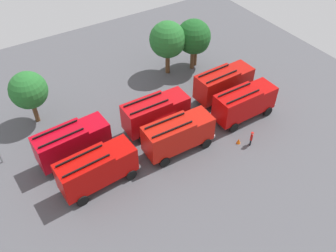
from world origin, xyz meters
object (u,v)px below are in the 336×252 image
object	(u,v)px
firefighter_3	(251,138)
traffic_cone_0	(239,141)
fire_truck_3	(72,142)
tree_3	(196,41)
fire_truck_1	(178,134)
traffic_cone_1	(148,106)
firefighter_1	(219,72)
tree_1	(168,40)
tree_0	(28,90)
firefighter_0	(214,78)
fire_truck_5	(224,83)
firefighter_2	(51,135)
fire_truck_2	(244,102)
fire_truck_0	(97,168)
tree_2	(193,37)
fire_truck_4	(156,112)

from	to	relation	value
firefighter_3	traffic_cone_0	size ratio (longest dim) A/B	2.76
fire_truck_3	tree_3	world-z (taller)	tree_3
fire_truck_1	traffic_cone_1	size ratio (longest dim) A/B	10.48
firefighter_1	tree_1	world-z (taller)	tree_1
firefighter_3	tree_0	distance (m)	23.25
firefighter_0	traffic_cone_1	world-z (taller)	firefighter_0
fire_truck_5	tree_0	distance (m)	21.18
fire_truck_5	traffic_cone_0	world-z (taller)	fire_truck_5
firefighter_0	tree_1	xyz separation A→B (m)	(-3.33, 5.27, 3.67)
fire_truck_1	tree_3	xyz separation A→B (m)	(10.47, 11.84, 1.43)
firefighter_1	firefighter_2	world-z (taller)	firefighter_2
fire_truck_2	firefighter_2	size ratio (longest dim) A/B	3.93
firefighter_3	traffic_cone_1	world-z (taller)	firefighter_3
fire_truck_0	firefighter_1	size ratio (longest dim) A/B	4.00
tree_0	tree_3	xyz separation A→B (m)	(21.10, 0.02, -0.53)
firefighter_3	fire_truck_2	bearing A→B (deg)	111.21
fire_truck_0	traffic_cone_0	bearing A→B (deg)	-14.48
fire_truck_1	firefighter_0	bearing A→B (deg)	36.59
firefighter_1	traffic_cone_0	bearing A→B (deg)	-178.36
fire_truck_1	traffic_cone_0	distance (m)	6.61
fire_truck_3	tree_2	xyz separation A→B (m)	(18.82, 7.07, 2.34)
fire_truck_0	fire_truck_1	world-z (taller)	same
fire_truck_5	firefighter_2	distance (m)	19.77
tree_2	tree_3	distance (m)	1.23
fire_truck_3	tree_2	world-z (taller)	tree_2
fire_truck_0	firefighter_1	xyz separation A→B (m)	(19.56, 7.43, -1.11)
tree_1	fire_truck_2	bearing A→B (deg)	-79.29
fire_truck_0	fire_truck_5	xyz separation A→B (m)	(17.52, 4.18, 0.00)
tree_0	fire_truck_2	bearing A→B (deg)	-30.69
traffic_cone_0	traffic_cone_1	xyz separation A→B (m)	(-5.05, 9.82, 0.04)
fire_truck_3	traffic_cone_0	world-z (taller)	fire_truck_3
tree_1	tree_2	distance (m)	3.36
tree_2	traffic_cone_0	bearing A→B (deg)	-105.63
fire_truck_0	tree_0	distance (m)	12.04
firefighter_3	tree_2	xyz separation A→B (m)	(3.04, 14.84, 3.55)
fire_truck_5	tree_0	world-z (taller)	tree_0
firefighter_3	traffic_cone_0	distance (m)	1.35
firefighter_1	tree_2	bearing A→B (deg)	48.97
fire_truck_0	firefighter_2	world-z (taller)	fire_truck_0
fire_truck_3	firefighter_0	size ratio (longest dim) A/B	4.15
fire_truck_5	tree_2	xyz separation A→B (m)	(0.65, 7.15, 2.34)
tree_2	traffic_cone_0	world-z (taller)	tree_2
fire_truck_3	tree_0	xyz separation A→B (m)	(-1.53, 7.42, 1.96)
fire_truck_5	firefighter_1	xyz separation A→B (m)	(2.04, 3.25, -1.11)
fire_truck_1	firefighter_0	xyz separation A→B (m)	(9.79, 6.99, -1.15)
firefighter_0	firefighter_2	bearing A→B (deg)	-63.19
fire_truck_4	traffic_cone_1	bearing A→B (deg)	74.34
fire_truck_5	firefighter_2	bearing A→B (deg)	168.24
fire_truck_5	tree_1	bearing A→B (deg)	105.97
tree_3	fire_truck_2	bearing A→B (deg)	-98.62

